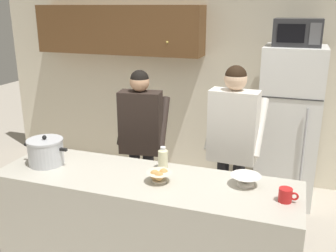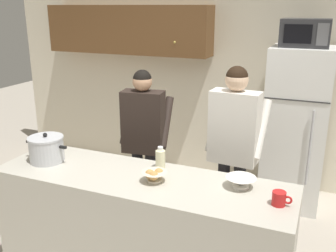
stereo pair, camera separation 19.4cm
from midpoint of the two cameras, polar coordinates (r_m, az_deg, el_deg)
The scene contains 11 objects.
back_wall_unit at distance 4.90m, azimuth 6.40°, elevation 8.57°, with size 6.00×0.48×2.60m.
kitchen_island at distance 3.15m, azimuth -2.18°, elevation -15.29°, with size 2.32×0.68×0.92m, color #BCB7A8.
refrigerator at distance 4.44m, azimuth 19.73°, elevation -0.35°, with size 0.64×0.68×1.77m.
microwave at distance 4.23m, azimuth 21.15°, elevation 12.86°, with size 0.48×0.37×0.28m.
person_near_pot at distance 3.76m, azimuth -2.19°, elevation -0.72°, with size 0.53×0.46×1.60m.
person_by_sink at distance 3.45m, azimuth 11.44°, elevation -1.56°, with size 0.53×0.44×1.69m.
cooking_pot at distance 3.31m, azimuth -16.13°, elevation -3.34°, with size 0.40×0.29×0.25m.
coffee_mug at distance 2.66m, azimuth 18.38°, elevation -10.28°, with size 0.13×0.09×0.10m.
bread_bowl at distance 2.83m, azimuth -0.09°, elevation -7.44°, with size 0.19×0.19×0.10m.
empty_bowl at distance 2.82m, azimuth 12.81°, elevation -8.14°, with size 0.22×0.22×0.08m.
bottle_near_edge at distance 3.04m, azimuth 0.69°, elevation -4.81°, with size 0.08×0.08×0.18m.
Camera 2 is at (1.22, -2.36, 2.17)m, focal length 40.75 mm.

